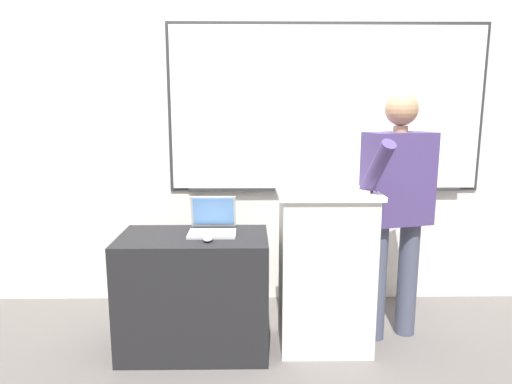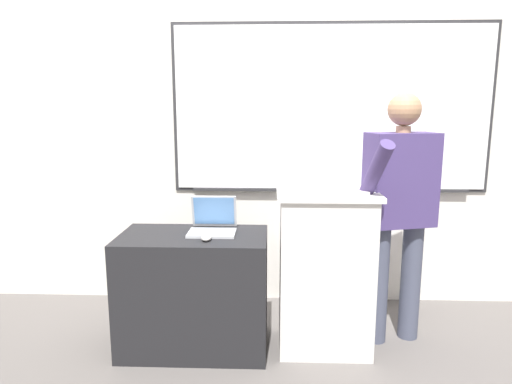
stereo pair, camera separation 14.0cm
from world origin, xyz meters
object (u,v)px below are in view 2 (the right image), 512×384
object	(u,v)px
side_desk	(194,291)
wireless_keyboard	(331,192)
lectern_podium	(325,271)
person_presenter	(399,203)
laptop	(213,222)
computer_mouse_by_laptop	(206,238)

from	to	relation	value
side_desk	wireless_keyboard	xyz separation A→B (m)	(0.84, -0.04, 0.66)
lectern_podium	side_desk	xyz separation A→B (m)	(-0.82, -0.02, -0.14)
side_desk	person_presenter	distance (m)	1.41
laptop	wireless_keyboard	xyz separation A→B (m)	(0.72, -0.11, 0.22)
side_desk	computer_mouse_by_laptop	size ratio (longest dim) A/B	9.15
laptop	wireless_keyboard	distance (m)	0.77
computer_mouse_by_laptop	lectern_podium	bearing A→B (deg)	10.62
side_desk	person_presenter	size ratio (longest dim) A/B	0.57
computer_mouse_by_laptop	side_desk	bearing A→B (deg)	130.95
lectern_podium	person_presenter	distance (m)	0.64
side_desk	computer_mouse_by_laptop	xyz separation A→B (m)	(0.10, -0.12, 0.39)
side_desk	laptop	size ratio (longest dim) A/B	3.13
person_presenter	wireless_keyboard	size ratio (longest dim) A/B	3.77
side_desk	wireless_keyboard	size ratio (longest dim) A/B	2.14
laptop	wireless_keyboard	bearing A→B (deg)	-8.94
person_presenter	computer_mouse_by_laptop	bearing A→B (deg)	177.90
computer_mouse_by_laptop	laptop	bearing A→B (deg)	85.98
person_presenter	wireless_keyboard	xyz separation A→B (m)	(-0.45, -0.17, 0.10)
lectern_podium	side_desk	size ratio (longest dim) A/B	1.11
side_desk	wireless_keyboard	world-z (taller)	wireless_keyboard
lectern_podium	wireless_keyboard	distance (m)	0.52
person_presenter	laptop	size ratio (longest dim) A/B	5.49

